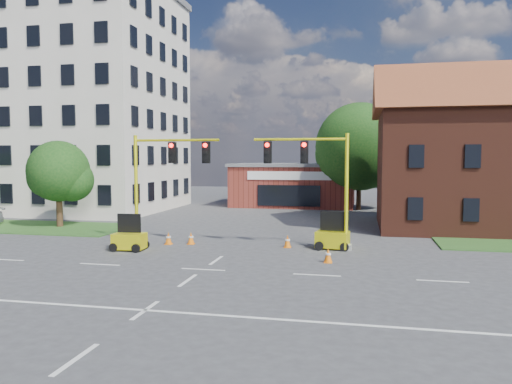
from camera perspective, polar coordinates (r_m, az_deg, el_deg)
ground at (r=22.35m, az=-6.05°, el=-8.80°), size 120.00×120.00×0.00m
lane_markings at (r=19.60m, az=-8.83°, el=-10.64°), size 60.00×36.00×0.01m
office_block at (r=50.62m, az=-20.31°, el=9.84°), size 18.40×15.40×20.60m
brick_shop at (r=51.22m, az=4.40°, el=0.88°), size 12.40×8.40×4.30m
tree_large at (r=47.79m, az=12.24°, el=4.78°), size 8.63×8.22×10.03m
tree_nw_front at (r=37.47m, az=-21.30°, el=1.97°), size 4.48×4.27×6.10m
signal_mast_west at (r=28.96m, az=-10.62°, el=1.91°), size 5.30×0.60×6.20m
signal_mast_east at (r=26.83m, az=6.82°, el=1.79°), size 5.30×0.60×6.20m
trailer_west at (r=27.43m, az=-14.27°, el=-5.27°), size 1.70×1.19×1.86m
trailer_east at (r=27.28m, az=8.72°, el=-5.19°), size 1.86×1.38×1.94m
cone_a at (r=28.69m, az=-7.45°, el=-5.27°), size 0.40×0.40×0.70m
cone_b at (r=28.82m, az=-9.97°, el=-5.25°), size 0.40×0.40×0.70m
cone_c at (r=23.78m, az=8.24°, el=-7.21°), size 0.40×0.40×0.70m
cone_d at (r=27.49m, az=3.62°, el=-5.65°), size 0.40×0.40×0.70m
pickup_white at (r=37.18m, az=18.43°, el=-2.65°), size 5.97×3.71×1.54m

